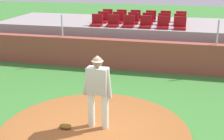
# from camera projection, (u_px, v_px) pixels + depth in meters

# --- Properties ---
(ground_plane) EXTENTS (60.00, 60.00, 0.00)m
(ground_plane) POSITION_uv_depth(u_px,v_px,m) (94.00, 138.00, 7.18)
(ground_plane) COLOR #397B31
(pitchers_mound) EXTENTS (4.54, 4.54, 0.19)m
(pitchers_mound) POSITION_uv_depth(u_px,v_px,m) (94.00, 134.00, 7.15)
(pitchers_mound) COLOR brown
(pitchers_mound) RESTS_ON ground_plane
(pitcher) EXTENTS (0.75, 0.31, 1.78)m
(pitcher) POSITION_uv_depth(u_px,v_px,m) (98.00, 87.00, 6.99)
(pitcher) COLOR white
(pitcher) RESTS_ON pitchers_mound
(fielding_glove) EXTENTS (0.31, 0.21, 0.11)m
(fielding_glove) POSITION_uv_depth(u_px,v_px,m) (65.00, 126.00, 7.21)
(fielding_glove) COLOR brown
(fielding_glove) RESTS_ON pitchers_mound
(brick_barrier) EXTENTS (15.12, 0.40, 1.19)m
(brick_barrier) POSITION_uv_depth(u_px,v_px,m) (132.00, 55.00, 12.00)
(brick_barrier) COLOR brown
(brick_barrier) RESTS_ON ground_plane
(fence_post_left) EXTENTS (0.06, 0.06, 0.91)m
(fence_post_left) POSITION_uv_depth(u_px,v_px,m) (62.00, 26.00, 12.30)
(fence_post_left) COLOR silver
(fence_post_left) RESTS_ON brick_barrier
(fence_post_right) EXTENTS (0.06, 0.06, 0.91)m
(fence_post_right) POSITION_uv_depth(u_px,v_px,m) (218.00, 32.00, 10.99)
(fence_post_right) COLOR silver
(fence_post_right) RESTS_ON brick_barrier
(bleacher_platform) EXTENTS (13.20, 3.97, 1.49)m
(bleacher_platform) POSITION_uv_depth(u_px,v_px,m) (141.00, 38.00, 14.39)
(bleacher_platform) COLOR gray
(bleacher_platform) RESTS_ON ground_plane
(stadium_chair_0) EXTENTS (0.48, 0.44, 0.50)m
(stadium_chair_0) POSITION_uv_depth(u_px,v_px,m) (97.00, 22.00, 13.15)
(stadium_chair_0) COLOR maroon
(stadium_chair_0) RESTS_ON bleacher_platform
(stadium_chair_1) EXTENTS (0.48, 0.44, 0.50)m
(stadium_chair_1) POSITION_uv_depth(u_px,v_px,m) (113.00, 23.00, 12.96)
(stadium_chair_1) COLOR maroon
(stadium_chair_1) RESTS_ON bleacher_platform
(stadium_chair_2) EXTENTS (0.48, 0.44, 0.50)m
(stadium_chair_2) POSITION_uv_depth(u_px,v_px,m) (128.00, 23.00, 12.84)
(stadium_chair_2) COLOR maroon
(stadium_chair_2) RESTS_ON bleacher_platform
(stadium_chair_3) EXTENTS (0.48, 0.44, 0.50)m
(stadium_chair_3) POSITION_uv_depth(u_px,v_px,m) (146.00, 24.00, 12.70)
(stadium_chair_3) COLOR maroon
(stadium_chair_3) RESTS_ON bleacher_platform
(stadium_chair_4) EXTENTS (0.48, 0.44, 0.50)m
(stadium_chair_4) POSITION_uv_depth(u_px,v_px,m) (163.00, 25.00, 12.53)
(stadium_chair_4) COLOR maroon
(stadium_chair_4) RESTS_ON bleacher_platform
(stadium_chair_5) EXTENTS (0.48, 0.44, 0.50)m
(stadium_chair_5) POSITION_uv_depth(u_px,v_px,m) (180.00, 25.00, 12.35)
(stadium_chair_5) COLOR maroon
(stadium_chair_5) RESTS_ON bleacher_platform
(stadium_chair_6) EXTENTS (0.48, 0.44, 0.50)m
(stadium_chair_6) POSITION_uv_depth(u_px,v_px,m) (103.00, 19.00, 13.95)
(stadium_chair_6) COLOR maroon
(stadium_chair_6) RESTS_ON bleacher_platform
(stadium_chair_7) EXTENTS (0.48, 0.44, 0.50)m
(stadium_chair_7) POSITION_uv_depth(u_px,v_px,m) (118.00, 20.00, 13.83)
(stadium_chair_7) COLOR maroon
(stadium_chair_7) RESTS_ON bleacher_platform
(stadium_chair_8) EXTENTS (0.48, 0.44, 0.50)m
(stadium_chair_8) POSITION_uv_depth(u_px,v_px,m) (133.00, 20.00, 13.68)
(stadium_chair_8) COLOR maroon
(stadium_chair_8) RESTS_ON bleacher_platform
(stadium_chair_9) EXTENTS (0.48, 0.44, 0.50)m
(stadium_chair_9) POSITION_uv_depth(u_px,v_px,m) (147.00, 21.00, 13.53)
(stadium_chair_9) COLOR maroon
(stadium_chair_9) RESTS_ON bleacher_platform
(stadium_chair_10) EXTENTS (0.48, 0.44, 0.50)m
(stadium_chair_10) POSITION_uv_depth(u_px,v_px,m) (163.00, 21.00, 13.36)
(stadium_chair_10) COLOR maroon
(stadium_chair_10) RESTS_ON bleacher_platform
(stadium_chair_11) EXTENTS (0.48, 0.44, 0.50)m
(stadium_chair_11) POSITION_uv_depth(u_px,v_px,m) (179.00, 22.00, 13.21)
(stadium_chair_11) COLOR maroon
(stadium_chair_11) RESTS_ON bleacher_platform
(stadium_chair_12) EXTENTS (0.48, 0.44, 0.50)m
(stadium_chair_12) POSITION_uv_depth(u_px,v_px,m) (107.00, 16.00, 14.82)
(stadium_chair_12) COLOR maroon
(stadium_chair_12) RESTS_ON bleacher_platform
(stadium_chair_13) EXTENTS (0.48, 0.44, 0.50)m
(stadium_chair_13) POSITION_uv_depth(u_px,v_px,m) (121.00, 17.00, 14.63)
(stadium_chair_13) COLOR maroon
(stadium_chair_13) RESTS_ON bleacher_platform
(stadium_chair_14) EXTENTS (0.48, 0.44, 0.50)m
(stadium_chair_14) POSITION_uv_depth(u_px,v_px,m) (135.00, 17.00, 14.50)
(stadium_chair_14) COLOR maroon
(stadium_chair_14) RESTS_ON bleacher_platform
(stadium_chair_15) EXTENTS (0.48, 0.44, 0.50)m
(stadium_chair_15) POSITION_uv_depth(u_px,v_px,m) (151.00, 18.00, 14.33)
(stadium_chair_15) COLOR maroon
(stadium_chair_15) RESTS_ON bleacher_platform
(stadium_chair_16) EXTENTS (0.48, 0.44, 0.50)m
(stadium_chair_16) POSITION_uv_depth(u_px,v_px,m) (165.00, 18.00, 14.21)
(stadium_chair_16) COLOR maroon
(stadium_chair_16) RESTS_ON bleacher_platform
(stadium_chair_17) EXTENTS (0.48, 0.44, 0.50)m
(stadium_chair_17) POSITION_uv_depth(u_px,v_px,m) (181.00, 19.00, 14.05)
(stadium_chair_17) COLOR maroon
(stadium_chair_17) RESTS_ON bleacher_platform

